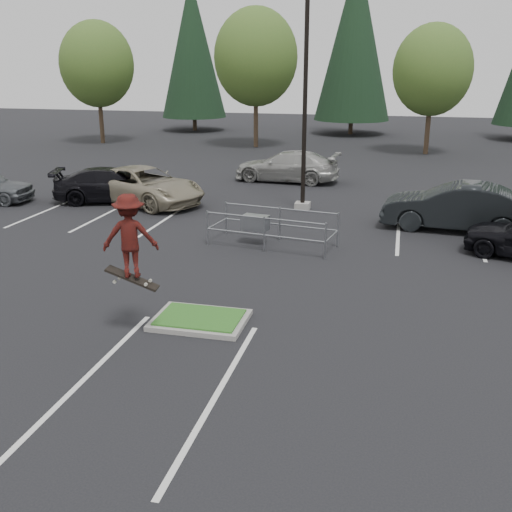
% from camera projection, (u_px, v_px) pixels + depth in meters
% --- Properties ---
extents(ground, '(120.00, 120.00, 0.00)m').
position_uv_depth(ground, '(200.00, 322.00, 14.31)').
color(ground, black).
rests_on(ground, ground).
extents(grass_median, '(2.20, 1.60, 0.16)m').
position_uv_depth(grass_median, '(200.00, 319.00, 14.29)').
color(grass_median, gray).
rests_on(grass_median, ground).
extents(stall_lines, '(22.62, 17.60, 0.01)m').
position_uv_depth(stall_lines, '(219.00, 247.00, 20.19)').
color(stall_lines, silver).
rests_on(stall_lines, ground).
extents(light_pole, '(0.70, 0.60, 10.12)m').
position_uv_depth(light_pole, '(305.00, 98.00, 23.89)').
color(light_pole, gray).
rests_on(light_pole, ground).
extents(decid_a, '(5.44, 5.44, 8.91)m').
position_uv_depth(decid_a, '(97.00, 67.00, 44.37)').
color(decid_a, '#38281C').
rests_on(decid_a, ground).
extents(decid_b, '(5.89, 5.89, 9.64)m').
position_uv_depth(decid_b, '(256.00, 60.00, 42.01)').
color(decid_b, '#38281C').
rests_on(decid_b, ground).
extents(decid_c, '(5.12, 5.12, 8.38)m').
position_uv_depth(decid_c, '(432.00, 73.00, 38.93)').
color(decid_c, '#38281C').
rests_on(decid_c, ground).
extents(conif_a, '(5.72, 5.72, 13.00)m').
position_uv_depth(conif_a, '(192.00, 48.00, 52.22)').
color(conif_a, '#38281C').
rests_on(conif_a, ground).
extents(conif_b, '(6.38, 6.38, 14.50)m').
position_uv_depth(conif_b, '(355.00, 38.00, 49.33)').
color(conif_b, '#38281C').
rests_on(conif_b, ground).
extents(cart_corral, '(4.38, 2.15, 1.19)m').
position_uv_depth(cart_corral, '(259.00, 223.00, 20.23)').
color(cart_corral, gray).
rests_on(cart_corral, ground).
extents(skateboarder, '(1.35, 1.02, 2.14)m').
position_uv_depth(skateboarder, '(129.00, 236.00, 12.93)').
color(skateboarder, black).
rests_on(skateboarder, ground).
extents(car_l_tan, '(6.32, 4.65, 1.60)m').
position_uv_depth(car_l_tan, '(143.00, 185.00, 26.15)').
color(car_l_tan, gray).
rests_on(car_l_tan, ground).
extents(car_l_black, '(5.55, 3.54, 1.50)m').
position_uv_depth(car_l_black, '(111.00, 185.00, 26.50)').
color(car_l_black, black).
rests_on(car_l_black, ground).
extents(car_r_charc, '(5.47, 2.38, 1.75)m').
position_uv_depth(car_r_charc, '(456.00, 207.00, 21.94)').
color(car_r_charc, black).
rests_on(car_r_charc, ground).
extents(car_far_silver, '(5.56, 2.60, 1.57)m').
position_uv_depth(car_far_silver, '(287.00, 166.00, 31.00)').
color(car_far_silver, '#AAAAA5').
rests_on(car_far_silver, ground).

